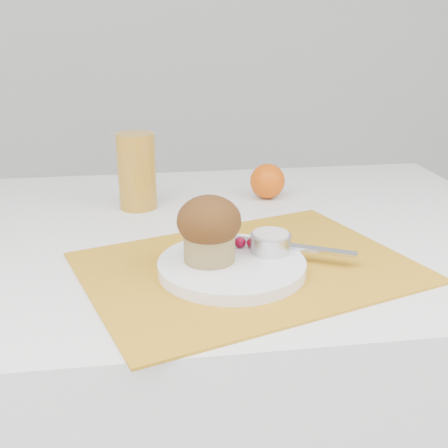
{
  "coord_description": "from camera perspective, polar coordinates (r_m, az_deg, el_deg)",
  "views": [
    {
      "loc": [
        -0.1,
        -0.89,
        1.11
      ],
      "look_at": [
        0.02,
        -0.06,
        0.8
      ],
      "focal_mm": 45.0,
      "sensor_mm": 36.0,
      "label": 1
    }
  ],
  "objects": [
    {
      "name": "cream",
      "position": [
        0.85,
        4.78,
        -1.08
      ],
      "size": [
        0.06,
        0.06,
        0.01
      ],
      "primitive_type": "cylinder",
      "rotation": [
        0.0,
        0.0,
        0.2
      ],
      "color": "silver",
      "rests_on": "ramekin"
    },
    {
      "name": "placemat",
      "position": [
        0.85,
        2.46,
        -4.42
      ],
      "size": [
        0.56,
        0.48,
        0.0
      ],
      "primitive_type": "cube",
      "rotation": [
        0.0,
        0.0,
        0.32
      ],
      "color": "orange",
      "rests_on": "table"
    },
    {
      "name": "table",
      "position": [
        1.19,
        -1.93,
        -17.63
      ],
      "size": [
        1.2,
        0.8,
        0.75
      ],
      "primitive_type": "cube",
      "color": "white",
      "rests_on": "ground"
    },
    {
      "name": "ramekin",
      "position": [
        0.86,
        4.75,
        -1.94
      ],
      "size": [
        0.07,
        0.07,
        0.03
      ],
      "primitive_type": "cylinder",
      "rotation": [
        0.0,
        0.0,
        0.08
      ],
      "color": "silver",
      "rests_on": "plate"
    },
    {
      "name": "juice_glass",
      "position": [
        1.11,
        -8.84,
        5.32
      ],
      "size": [
        0.09,
        0.09,
        0.15
      ],
      "primitive_type": "cylinder",
      "rotation": [
        0.0,
        0.0,
        -0.18
      ],
      "color": "#BD8223",
      "rests_on": "table"
    },
    {
      "name": "plate",
      "position": [
        0.83,
        0.8,
        -4.31
      ],
      "size": [
        0.24,
        0.24,
        0.02
      ],
      "primitive_type": "cylinder",
      "rotation": [
        0.0,
        0.0,
        0.13
      ],
      "color": "white",
      "rests_on": "placemat"
    },
    {
      "name": "orange",
      "position": [
        1.17,
        4.44,
        4.36
      ],
      "size": [
        0.07,
        0.07,
        0.07
      ],
      "primitive_type": "sphere",
      "color": "#E25708",
      "rests_on": "table"
    },
    {
      "name": "butter_knife",
      "position": [
        0.88,
        6.57,
        -2.23
      ],
      "size": [
        0.19,
        0.11,
        0.01
      ],
      "primitive_type": "cube",
      "rotation": [
        0.0,
        0.0,
        -0.5
      ],
      "color": "silver",
      "rests_on": "plate"
    },
    {
      "name": "raspberry_near",
      "position": [
        0.87,
        1.64,
        -1.87
      ],
      "size": [
        0.02,
        0.02,
        0.02
      ],
      "primitive_type": "ellipsoid",
      "color": "#5F0219",
      "rests_on": "plate"
    },
    {
      "name": "muffin",
      "position": [
        0.81,
        -1.52,
        -0.39
      ],
      "size": [
        0.09,
        0.09,
        0.1
      ],
      "color": "#A0844D",
      "rests_on": "plate"
    },
    {
      "name": "raspberry_far",
      "position": [
        0.87,
        2.94,
        -1.93
      ],
      "size": [
        0.02,
        0.02,
        0.02
      ],
      "primitive_type": "ellipsoid",
      "color": "#570210",
      "rests_on": "plate"
    }
  ]
}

